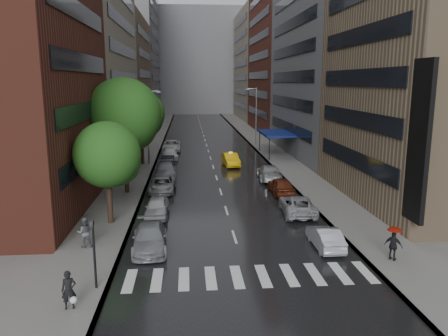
{
  "coord_description": "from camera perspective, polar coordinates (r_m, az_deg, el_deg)",
  "views": [
    {
      "loc": [
        -2.97,
        -23.33,
        10.19
      ],
      "look_at": [
        0.0,
        12.33,
        3.0
      ],
      "focal_mm": 35.0,
      "sensor_mm": 36.0,
      "label": 1
    }
  ],
  "objects": [
    {
      "name": "traffic_light",
      "position": [
        22.39,
        -16.62,
        -9.97
      ],
      "size": [
        0.18,
        0.15,
        3.45
      ],
      "color": "black",
      "rests_on": "sidewalk_left"
    },
    {
      "name": "sidewalk_right",
      "position": [
        74.98,
        4.48,
        3.57
      ],
      "size": [
        4.0,
        140.0,
        0.15
      ],
      "primitive_type": "cube",
      "color": "gray",
      "rests_on": "ground"
    },
    {
      "name": "street_lamp_left",
      "position": [
        53.8,
        -9.85,
        5.54
      ],
      "size": [
        1.74,
        0.22,
        9.0
      ],
      "color": "gray",
      "rests_on": "sidewalk_left"
    },
    {
      "name": "ped_black_umbrella",
      "position": [
        28.14,
        -17.77,
        -7.45
      ],
      "size": [
        1.04,
        0.98,
        2.09
      ],
      "color": "#55565B",
      "rests_on": "sidewalk_left"
    },
    {
      "name": "ped_red_umbrella",
      "position": [
        26.75,
        21.31,
        -8.81
      ],
      "size": [
        1.01,
        1.0,
        2.01
      ],
      "color": "black",
      "rests_on": "sidewalk_right"
    },
    {
      "name": "parked_cars_left",
      "position": [
        47.82,
        -7.58,
        -0.14
      ],
      "size": [
        2.64,
        43.68,
        1.58
      ],
      "color": "gray",
      "rests_on": "ground"
    },
    {
      "name": "tree_mid",
      "position": [
        39.86,
        -12.96,
        6.76
      ],
      "size": [
        6.59,
        6.59,
        10.49
      ],
      "color": "#382619",
      "rests_on": "ground"
    },
    {
      "name": "crosswalk",
      "position": [
        23.85,
        3.44,
        -13.93
      ],
      "size": [
        13.15,
        2.8,
        0.01
      ],
      "color": "silver",
      "rests_on": "ground"
    },
    {
      "name": "tree_far",
      "position": [
        53.95,
        -10.82,
        7.01
      ],
      "size": [
        5.76,
        5.76,
        9.18
      ],
      "color": "#382619",
      "rests_on": "ground"
    },
    {
      "name": "tree_near",
      "position": [
        31.51,
        -14.99,
        1.67
      ],
      "size": [
        4.68,
        4.68,
        7.46
      ],
      "color": "#382619",
      "rests_on": "ground"
    },
    {
      "name": "sidewalk_left",
      "position": [
        74.27,
        -9.39,
        3.38
      ],
      "size": [
        4.0,
        140.0,
        0.15
      ],
      "primitive_type": "cube",
      "color": "gray",
      "rests_on": "ground"
    },
    {
      "name": "awning",
      "position": [
        59.96,
        6.79,
        4.52
      ],
      "size": [
        4.0,
        8.0,
        3.12
      ],
      "color": "navy",
      "rests_on": "sidewalk_right"
    },
    {
      "name": "taxi",
      "position": [
        52.84,
        0.87,
        1.1
      ],
      "size": [
        2.06,
        4.87,
        1.56
      ],
      "primitive_type": "imported",
      "rotation": [
        0.0,
        0.0,
        0.09
      ],
      "color": "#E2AC0B",
      "rests_on": "ground"
    },
    {
      "name": "road",
      "position": [
        74.09,
        -2.42,
        3.45
      ],
      "size": [
        14.0,
        140.0,
        0.01
      ],
      "primitive_type": "cube",
      "color": "black",
      "rests_on": "ground"
    },
    {
      "name": "ground",
      "position": [
        25.63,
        2.34,
        -12.08
      ],
      "size": [
        220.0,
        220.0,
        0.0
      ],
      "primitive_type": "plane",
      "color": "gray",
      "rests_on": "ground"
    },
    {
      "name": "building_far",
      "position": [
        141.48,
        -3.66,
        13.69
      ],
      "size": [
        40.0,
        14.0,
        32.0
      ],
      "primitive_type": "cube",
      "color": "slate",
      "rests_on": "ground"
    },
    {
      "name": "parked_cars_right",
      "position": [
        38.42,
        7.98,
        -2.97
      ],
      "size": [
        2.82,
        23.74,
        1.58
      ],
      "color": "#A9ACB3",
      "rests_on": "ground"
    },
    {
      "name": "ped_bag_walker",
      "position": [
        21.31,
        -19.58,
        -14.87
      ],
      "size": [
        0.72,
        0.55,
        1.77
      ],
      "color": "black",
      "rests_on": "sidewalk_left"
    },
    {
      "name": "buildings_left",
      "position": [
        83.2,
        -13.54,
        15.05
      ],
      "size": [
        8.0,
        108.0,
        38.0
      ],
      "color": "maroon",
      "rests_on": "ground"
    },
    {
      "name": "street_lamp_right",
      "position": [
        69.36,
        4.15,
        6.95
      ],
      "size": [
        1.74,
        0.22,
        9.0
      ],
      "color": "gray",
      "rests_on": "sidewalk_right"
    },
    {
      "name": "buildings_right",
      "position": [
        82.17,
        8.15,
        14.63
      ],
      "size": [
        8.05,
        109.1,
        36.0
      ],
      "color": "#937A5B",
      "rests_on": "ground"
    }
  ]
}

